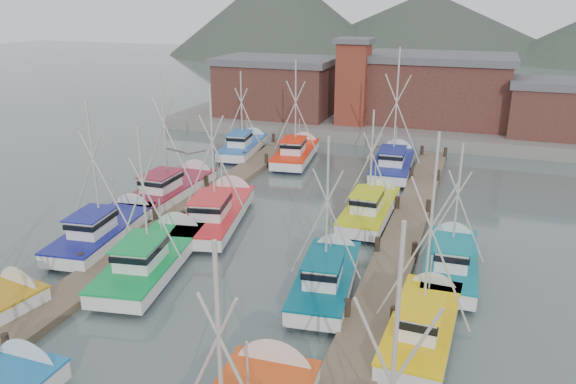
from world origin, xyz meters
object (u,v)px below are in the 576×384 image
(boat_4, at_px, (155,257))
(boat_8, at_px, (219,211))
(lookout_tower, at_px, (353,81))
(boat_12, at_px, (297,152))

(boat_4, xyz_separation_m, boat_8, (0.23, 7.09, 0.00))
(lookout_tower, xyz_separation_m, boat_12, (-2.32, -10.92, -4.87))
(lookout_tower, distance_m, boat_4, 33.62)
(boat_12, bearing_deg, lookout_tower, 71.37)
(boat_8, bearing_deg, boat_4, -103.09)
(lookout_tower, bearing_deg, boat_8, -95.60)
(boat_12, bearing_deg, boat_4, -97.87)
(boat_4, distance_m, boat_8, 7.09)
(boat_8, height_order, boat_12, boat_8)
(lookout_tower, distance_m, boat_8, 26.63)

